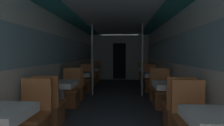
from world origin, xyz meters
name	(u,v)px	position (x,y,z in m)	size (l,w,h in m)	color
wall_left	(63,59)	(-1.49, 3.75, 1.17)	(0.05, 10.29, 2.25)	silver
wall_right	(172,59)	(1.49, 3.75, 1.17)	(0.05, 10.29, 2.25)	silver
ceiling_panel	(116,17)	(0.00, 3.75, 2.29)	(2.99, 10.29, 0.07)	silver
bulkhead_far	(119,58)	(0.00, 7.85, 1.12)	(2.93, 0.09, 2.25)	#A8A8A3
dining_table_left_0	(1,119)	(-1.12, 0.76, 0.60)	(0.59, 0.59, 0.71)	#4C4C51
chair_left_far_0	(31,125)	(-1.12, 1.35, 0.28)	(0.46, 0.46, 0.93)	#9C5B31
dining_table_left_1	(61,87)	(-1.12, 2.60, 0.60)	(0.59, 0.59, 0.71)	#4C4C51
chair_left_near_1	(50,110)	(-1.12, 2.01, 0.28)	(0.46, 0.46, 0.93)	#9C5B31
chair_left_far_1	(70,95)	(-1.12, 3.20, 0.28)	(0.46, 0.46, 0.93)	#9C5B31
dining_table_left_2	(82,76)	(-1.12, 4.45, 0.60)	(0.59, 0.59, 0.71)	#4C4C51
chair_left_near_2	(77,90)	(-1.12, 3.86, 0.28)	(0.46, 0.46, 0.93)	#9C5B31
chair_left_far_2	(86,83)	(-1.12, 5.04, 0.28)	(0.46, 0.46, 0.93)	#9C5B31
support_pole_left_2	(92,60)	(-0.78, 4.45, 1.12)	(0.05, 0.05, 2.25)	silver
dining_table_left_3	(92,71)	(-1.12, 6.29, 0.60)	(0.59, 0.59, 0.71)	#4C4C51
chair_left_near_3	(90,80)	(-1.12, 5.70, 0.28)	(0.46, 0.46, 0.93)	#9C5B31
chair_left_far_3	(94,76)	(-1.12, 6.89, 0.28)	(0.46, 0.46, 0.93)	#9C5B31
dining_table_right_0	(217,125)	(1.12, 0.76, 0.60)	(0.59, 0.59, 0.71)	#4C4C51
dining_table_right_1	(169,88)	(1.12, 2.60, 0.60)	(0.59, 0.59, 0.71)	#4C4C51
chair_right_near_1	(177,113)	(1.12, 2.01, 0.28)	(0.46, 0.46, 0.93)	#9C5B31
chair_right_far_1	(162,96)	(1.12, 3.20, 0.28)	(0.46, 0.46, 0.93)	#9C5B31
dining_table_right_2	(153,77)	(1.12, 4.45, 0.60)	(0.59, 0.59, 0.71)	#4C4C51
chair_right_near_2	(157,91)	(1.12, 3.86, 0.28)	(0.46, 0.46, 0.93)	#9C5B31
chair_right_far_2	(150,83)	(1.12, 5.04, 0.28)	(0.46, 0.46, 0.93)	#9C5B31
support_pole_right_2	(142,60)	(0.78, 4.45, 1.12)	(0.05, 0.05, 2.25)	silver
dining_table_right_3	(146,71)	(1.12, 6.29, 0.60)	(0.59, 0.59, 0.71)	#4C4C51
chair_right_near_3	(147,81)	(1.12, 5.70, 0.28)	(0.46, 0.46, 0.93)	#9C5B31
chair_right_far_3	(144,77)	(1.12, 6.89, 0.28)	(0.46, 0.46, 0.93)	#9C5B31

